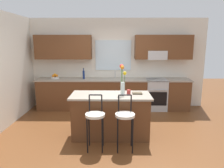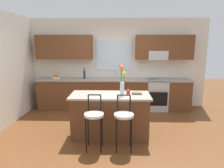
{
  "view_description": "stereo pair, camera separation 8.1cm",
  "coord_description": "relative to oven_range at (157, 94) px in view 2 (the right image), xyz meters",
  "views": [
    {
      "loc": [
        0.05,
        -4.31,
        2.0
      ],
      "look_at": [
        -0.02,
        0.55,
        1.0
      ],
      "focal_mm": 32.87,
      "sensor_mm": 36.0,
      "label": 1
    },
    {
      "loc": [
        0.13,
        -4.31,
        2.0
      ],
      "look_at": [
        -0.02,
        0.55,
        1.0
      ],
      "focal_mm": 32.87,
      "sensor_mm": 36.0,
      "label": 2
    }
  ],
  "objects": [
    {
      "name": "ground_plane",
      "position": [
        -1.28,
        -1.68,
        -0.46
      ],
      "size": [
        14.0,
        14.0,
        0.0
      ],
      "primitive_type": "plane",
      "color": "brown"
    },
    {
      "name": "wall_left",
      "position": [
        -3.84,
        -1.38,
        0.89
      ],
      "size": [
        0.12,
        4.6,
        2.7
      ],
      "primitive_type": "cube",
      "color": "silver",
      "rests_on": "ground"
    },
    {
      "name": "back_wall_assembly",
      "position": [
        -1.26,
        0.31,
        1.05
      ],
      "size": [
        5.6,
        0.5,
        2.7
      ],
      "color": "silver",
      "rests_on": "ground"
    },
    {
      "name": "counter_run",
      "position": [
        -1.28,
        0.02,
        0.01
      ],
      "size": [
        4.56,
        0.64,
        0.92
      ],
      "color": "brown",
      "rests_on": "ground"
    },
    {
      "name": "sink_faucet",
      "position": [
        -1.23,
        0.17,
        0.6
      ],
      "size": [
        0.02,
        0.13,
        0.23
      ],
      "color": "#B7BABC",
      "rests_on": "counter_run"
    },
    {
      "name": "oven_range",
      "position": [
        0.0,
        0.0,
        0.0
      ],
      "size": [
        0.6,
        0.64,
        0.92
      ],
      "color": "#B7BABC",
      "rests_on": "ground"
    },
    {
      "name": "kitchen_island",
      "position": [
        -1.32,
        -1.83,
        0.0
      ],
      "size": [
        1.67,
        0.74,
        0.92
      ],
      "color": "brown",
      "rests_on": "ground"
    },
    {
      "name": "bar_stool_near",
      "position": [
        -1.59,
        -2.42,
        0.18
      ],
      "size": [
        0.36,
        0.36,
        1.04
      ],
      "color": "black",
      "rests_on": "ground"
    },
    {
      "name": "bar_stool_middle",
      "position": [
        -1.04,
        -2.42,
        0.18
      ],
      "size": [
        0.36,
        0.36,
        1.04
      ],
      "color": "black",
      "rests_on": "ground"
    },
    {
      "name": "flower_vase",
      "position": [
        -1.07,
        -1.81,
        0.77
      ],
      "size": [
        0.15,
        0.15,
        0.63
      ],
      "color": "silver",
      "rests_on": "kitchen_island"
    },
    {
      "name": "mug_ceramic",
      "position": [
        -0.94,
        -1.78,
        0.51
      ],
      "size": [
        0.08,
        0.08,
        0.09
      ],
      "primitive_type": "cylinder",
      "color": "#A52D28",
      "rests_on": "kitchen_island"
    },
    {
      "name": "cookbook",
      "position": [
        -0.76,
        -1.77,
        0.48
      ],
      "size": [
        0.2,
        0.15,
        0.03
      ],
      "primitive_type": "cube",
      "color": "brown",
      "rests_on": "kitchen_island"
    },
    {
      "name": "fruit_bowl_oranges",
      "position": [
        -3.02,
        0.03,
        0.52
      ],
      "size": [
        0.24,
        0.24,
        0.16
      ],
      "color": "silver",
      "rests_on": "counter_run"
    },
    {
      "name": "bottle_olive_oil",
      "position": [
        -2.16,
        0.02,
        0.59
      ],
      "size": [
        0.06,
        0.06,
        0.32
      ],
      "color": "navy",
      "rests_on": "counter_run"
    }
  ]
}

